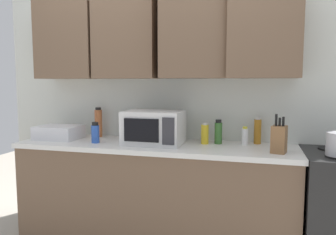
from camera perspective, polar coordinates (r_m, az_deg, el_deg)
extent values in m
cube|color=silver|center=(3.08, -0.53, 3.92)|extent=(3.22, 0.06, 2.60)
cube|color=brown|center=(3.28, -16.63, 12.99)|extent=(0.56, 0.33, 0.75)
cube|color=brown|center=(3.02, -6.97, 13.81)|extent=(0.56, 0.33, 0.75)
cube|color=brown|center=(2.82, 4.03, 14.40)|extent=(0.63, 0.48, 0.75)
cube|color=brown|center=(2.81, 16.25, 14.21)|extent=(0.56, 0.33, 0.75)
cube|color=brown|center=(2.93, -2.31, -13.57)|extent=(2.32, 0.60, 0.86)
cube|color=white|center=(2.81, -2.35, -4.91)|extent=(2.35, 0.63, 0.04)
cylinder|color=black|center=(2.85, 26.22, -4.85)|extent=(0.18, 0.18, 0.01)
cube|color=silver|center=(2.78, -2.41, -1.71)|extent=(0.48, 0.36, 0.28)
cube|color=black|center=(2.62, -4.64, -2.20)|extent=(0.29, 0.01, 0.18)
cube|color=#2D2D33|center=(2.55, 0.04, -2.40)|extent=(0.10, 0.01, 0.21)
cube|color=silver|center=(3.20, -18.28, -2.43)|extent=(0.38, 0.30, 0.12)
cube|color=brown|center=(2.56, 18.60, -3.61)|extent=(0.13, 0.14, 0.20)
cylinder|color=black|center=(2.53, 18.16, -0.42)|extent=(0.02, 0.02, 0.09)
cylinder|color=black|center=(2.53, 18.71, -0.72)|extent=(0.02, 0.02, 0.06)
cylinder|color=black|center=(2.53, 19.28, -0.66)|extent=(0.02, 0.02, 0.07)
cylinder|color=#386B2D|center=(2.82, 8.68, -2.70)|extent=(0.06, 0.06, 0.18)
cylinder|color=black|center=(2.81, 8.72, -0.64)|extent=(0.05, 0.05, 0.03)
cylinder|color=#BC6638|center=(3.21, -11.90, -0.99)|extent=(0.07, 0.07, 0.26)
cylinder|color=black|center=(3.19, -11.96, 1.51)|extent=(0.05, 0.05, 0.02)
cylinder|color=white|center=(2.81, 13.11, -3.26)|extent=(0.05, 0.05, 0.14)
cylinder|color=yellow|center=(2.80, 13.15, -1.72)|extent=(0.04, 0.04, 0.02)
cylinder|color=gold|center=(2.80, 6.37, -2.91)|extent=(0.06, 0.06, 0.16)
cylinder|color=silver|center=(2.79, 6.39, -1.10)|extent=(0.04, 0.04, 0.02)
cylinder|color=#2D56B7|center=(2.90, -12.43, -2.81)|extent=(0.07, 0.07, 0.15)
cylinder|color=black|center=(2.89, -12.47, -1.06)|extent=(0.05, 0.05, 0.03)
cylinder|color=silver|center=(3.01, -7.88, -1.61)|extent=(0.05, 0.05, 0.23)
cylinder|color=silver|center=(3.00, -7.91, 0.75)|extent=(0.03, 0.03, 0.02)
cylinder|color=#AD701E|center=(2.88, 15.19, -2.37)|extent=(0.06, 0.06, 0.21)
cylinder|color=silver|center=(2.87, 15.26, -0.10)|extent=(0.04, 0.04, 0.02)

